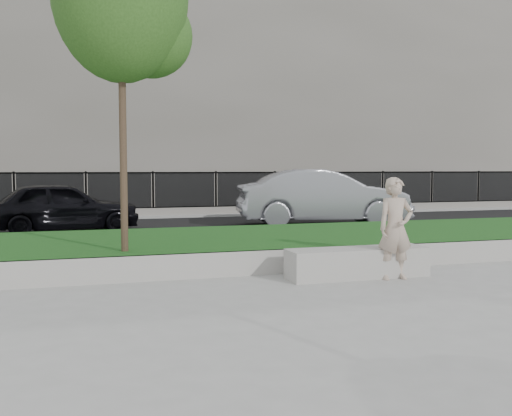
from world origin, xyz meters
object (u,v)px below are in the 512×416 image
object	(u,v)px
man	(395,228)
car_dark	(62,207)
stone_bench	(358,263)
book	(387,245)
young_tree	(126,1)
car_silver	(323,197)

from	to	relation	value
man	car_dark	world-z (taller)	man
stone_bench	book	distance (m)	0.66
car_dark	young_tree	bearing A→B (deg)	-177.15
man	young_tree	distance (m)	5.49
young_tree	book	bearing A→B (deg)	-15.15
car_dark	car_silver	distance (m)	7.32
book	car_dark	size ratio (longest dim) A/B	0.05
young_tree	car_dark	xyz separation A→B (m)	(-1.23, 6.46, -3.61)
man	young_tree	bearing A→B (deg)	161.08
stone_bench	car_silver	size ratio (longest dim) A/B	0.45
book	car_dark	xyz separation A→B (m)	(-5.25, 7.55, 0.23)
man	book	size ratio (longest dim) A/B	8.11
young_tree	car_silver	size ratio (longest dim) A/B	1.08
book	car_silver	world-z (taller)	car_silver
man	car_dark	xyz separation A→B (m)	(-5.15, 7.98, -0.08)
stone_bench	young_tree	bearing A→B (deg)	160.22
man	car_silver	bearing A→B (deg)	76.75
stone_bench	man	distance (m)	0.80
stone_bench	young_tree	distance (m)	5.47
man	stone_bench	bearing A→B (deg)	151.56
stone_bench	book	xyz separation A→B (m)	(0.59, 0.14, 0.24)
car_silver	man	bearing A→B (deg)	173.51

